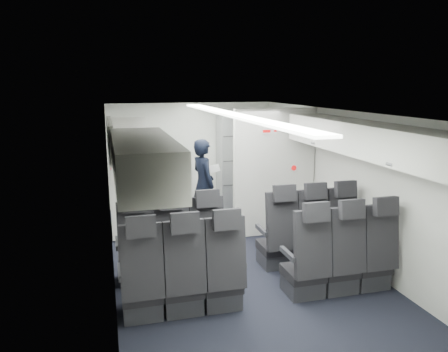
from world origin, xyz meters
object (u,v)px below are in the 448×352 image
seat_row_mid (265,270)px  galley_unit (239,161)px  boarding_door (112,179)px  seat_row_front (242,243)px  flight_attendant (203,184)px  carry_on_bag (133,141)px

seat_row_mid → galley_unit: (0.95, 4.15, 0.55)m
boarding_door → seat_row_front: bearing=-51.8°
seat_row_front → galley_unit: bearing=73.7°
boarding_door → galley_unit: bearing=24.3°
galley_unit → flight_attendant: galley_unit is taller
seat_row_mid → boarding_door: size_ratio=1.79×
seat_row_mid → carry_on_bag: (-1.36, 1.39, 1.39)m
seat_row_mid → galley_unit: galley_unit is taller
seat_row_front → carry_on_bag: 2.01m
seat_row_front → flight_attendant: 1.99m
seat_row_mid → carry_on_bag: bearing=134.3°
galley_unit → flight_attendant: bearing=-128.8°
seat_row_front → seat_row_mid: (0.00, -0.90, 0.00)m
seat_row_front → galley_unit: 3.43m
seat_row_front → flight_attendant: flight_attendant is taller
seat_row_mid → flight_attendant: flight_attendant is taller
galley_unit → carry_on_bag: 3.70m
seat_row_mid → boarding_door: (-1.64, 2.99, 0.55)m
carry_on_bag → seat_row_front: bearing=-27.7°
seat_row_mid → carry_on_bag: 2.39m
seat_row_front → flight_attendant: (-0.10, 1.95, 0.40)m
seat_row_front → boarding_door: (-1.64, 2.09, 0.55)m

